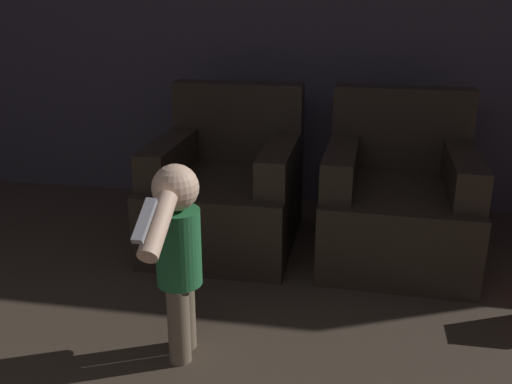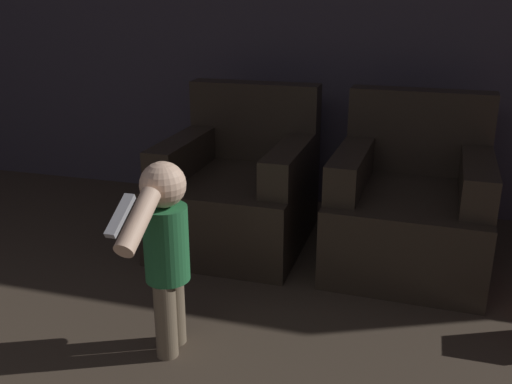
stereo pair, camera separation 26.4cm
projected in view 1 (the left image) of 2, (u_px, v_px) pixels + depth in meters
The scene contains 4 objects.
wall_back at pixel (255, 8), 3.72m from camera, with size 8.40×0.05×2.60m.
armchair_left at pixel (227, 190), 3.32m from camera, with size 0.80×0.92×0.89m.
armchair_right at pixel (398, 201), 3.15m from camera, with size 0.82×0.94×0.89m.
person_toddler at pixel (178, 248), 2.17m from camera, with size 0.18×0.56×0.80m.
Camera 1 is at (0.71, 0.66, 1.39)m, focal length 40.00 mm.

